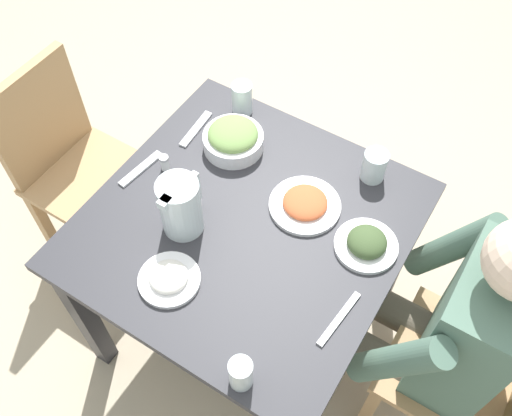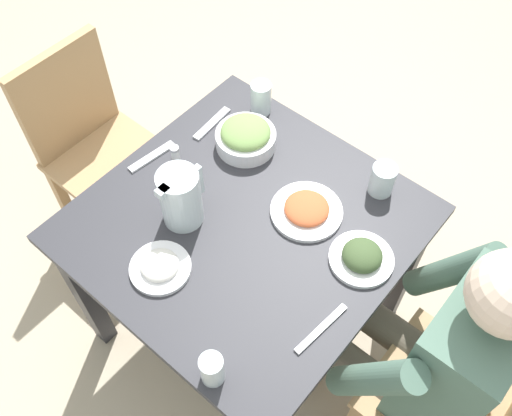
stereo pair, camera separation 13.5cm
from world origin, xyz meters
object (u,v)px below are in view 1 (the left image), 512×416
chair_near (489,377)px  water_glass_far_left (241,373)px  plate_dolmas (367,243)px  salt_shaker (165,163)px  salad_bowl (233,138)px  chair_far (71,160)px  water_glass_by_pitcher (242,98)px  water_glass_near_left (374,166)px  water_pitcher (181,206)px  diner_near (436,322)px  plate_rice_curry (305,204)px  dining_table (247,244)px  plate_yoghurt (169,278)px

chair_near → water_glass_far_left: 0.78m
plate_dolmas → salt_shaker: plate_dolmas is taller
salad_bowl → chair_far: bearing=108.3°
plate_dolmas → salt_shaker: (-0.07, 0.66, 0.01)m
water_glass_far_left → salt_shaker: 0.72m
chair_near → salad_bowl: size_ratio=4.41×
water_glass_by_pitcher → plate_dolmas: bearing=-114.4°
water_glass_near_left → water_glass_far_left: bearing=-179.7°
water_pitcher → water_glass_far_left: 0.49m
chair_near → water_glass_by_pitcher: chair_near is taller
chair_far → water_glass_by_pitcher: 0.71m
chair_far → water_pitcher: 0.75m
diner_near → plate_dolmas: bearing=78.4°
chair_far → salad_bowl: 0.70m
plate_rice_curry → plate_dolmas: size_ratio=1.18×
dining_table → plate_rice_curry: bearing=-40.1°
water_glass_near_left → water_glass_far_left: water_glass_near_left is taller
water_pitcher → salt_shaker: bearing=51.0°
salad_bowl → water_glass_near_left: (0.13, -0.43, 0.01)m
chair_near → chair_far: bearing=91.1°
plate_dolmas → water_glass_by_pitcher: size_ratio=1.60×
dining_table → chair_near: chair_near is taller
water_pitcher → water_glass_near_left: water_pitcher is taller
dining_table → plate_dolmas: plate_dolmas is taller
chair_far → salad_bowl: bearing=-71.7°
dining_table → plate_yoghurt: 0.31m
dining_table → chair_near: (0.06, -0.80, -0.13)m
water_glass_by_pitcher → salt_shaker: water_glass_by_pitcher is taller
chair_far → salad_bowl: chair_far is taller
water_glass_by_pitcher → diner_near: bearing=-110.6°
diner_near → water_pitcher: bearing=102.2°
plate_rice_curry → dining_table: bearing=139.9°
plate_rice_curry → water_glass_near_left: water_glass_near_left is taller
dining_table → water_glass_by_pitcher: bearing=34.2°
dining_table → water_glass_far_left: water_glass_far_left is taller
water_pitcher → plate_dolmas: size_ratio=1.04×
dining_table → water_glass_near_left: size_ratio=8.77×
plate_rice_curry → water_glass_far_left: 0.55m
chair_near → diner_near: (-0.00, 0.20, 0.15)m
dining_table → water_glass_by_pitcher: size_ratio=7.88×
salad_bowl → plate_dolmas: size_ratio=1.06×
diner_near → plate_rice_curry: (0.08, 0.48, 0.12)m
plate_dolmas → water_glass_near_left: water_glass_near_left is taller
plate_yoghurt → diner_near: bearing=-63.8°
dining_table → chair_near: bearing=-85.9°
diner_near → salad_bowl: (0.17, 0.79, 0.15)m
water_pitcher → water_glass_far_left: bearing=-127.1°
water_pitcher → plate_rice_curry: size_ratio=0.88×
water_glass_by_pitcher → dining_table: bearing=-145.8°
water_pitcher → salad_bowl: 0.34m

